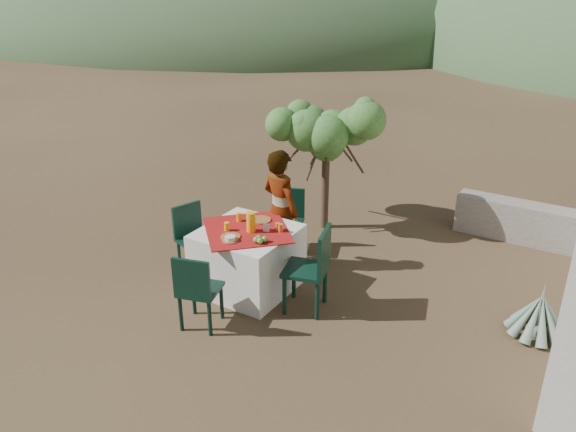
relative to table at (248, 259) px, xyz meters
The scene contains 23 objects.
ground 0.85m from the table, 151.34° to the right, with size 160.00×160.00×0.00m, color #362618.
table is the anchor object (origin of this frame).
chair_far 1.12m from the table, 95.89° to the left, with size 0.50×0.50×0.85m.
chair_near 0.97m from the table, 87.55° to the right, with size 0.50×0.50×0.87m.
chair_left 0.85m from the table, behind, with size 0.50×0.50×0.86m.
chair_right 0.90m from the table, ahead, with size 0.56×0.56×0.99m.
person 0.76m from the table, 85.58° to the left, with size 0.57×0.37×1.55m, color #8C6651.
shrub_tree 2.27m from the table, 89.45° to the left, with size 1.46×1.44×1.72m.
agave 3.22m from the table, 14.16° to the left, with size 0.64×0.63×0.68m.
stone_wall 4.22m from the table, 45.98° to the left, with size 2.60×0.35×0.55m, color gray.
hill_near_left 35.03m from the table, 122.21° to the left, with size 40.00×40.00×16.00m, color #355530.
hill_far_center 51.85m from the table, 95.16° to the left, with size 60.00×60.00×24.00m, color slate.
plate_far 0.49m from the table, 91.16° to the left, with size 0.25×0.25×0.01m, color brown.
plate_near 0.47m from the table, 98.26° to the right, with size 0.22×0.22×0.01m, color brown.
glass_far 0.51m from the table, 145.28° to the left, with size 0.06×0.06×0.10m, color #FFA910.
glass_near 0.49m from the table, 142.53° to the right, with size 0.06×0.06×0.10m, color #FFA910.
juice_pitcher 0.50m from the table, ahead, with size 0.11×0.11×0.23m, color #FFA910.
bowl_plate 0.51m from the table, 87.61° to the right, with size 0.18×0.18×0.01m, color brown.
white_bowl 0.53m from the table, 87.61° to the right, with size 0.12×0.12×0.04m, color silver.
jar_left 0.58m from the table, 24.02° to the left, with size 0.06×0.06×0.09m, color orange.
jar_right 0.55m from the table, 30.10° to the left, with size 0.06×0.06×0.09m, color orange.
napkin_holder 0.49m from the table, 20.31° to the left, with size 0.07×0.04×0.09m, color silver.
fruit_cluster 0.56m from the table, 31.67° to the right, with size 0.14×0.13×0.07m.
Camera 1 is at (4.11, -4.37, 3.51)m, focal length 35.00 mm.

